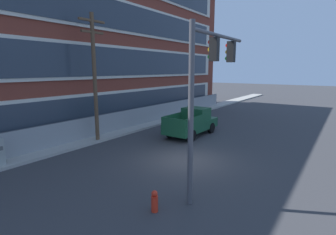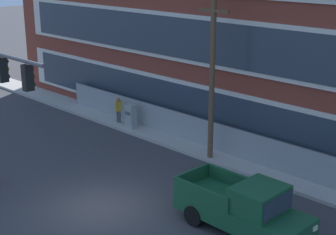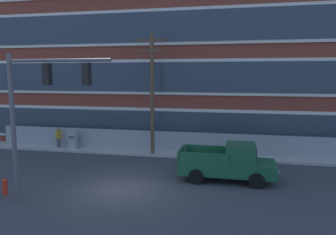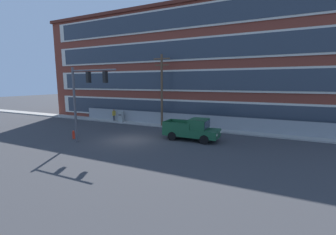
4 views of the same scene
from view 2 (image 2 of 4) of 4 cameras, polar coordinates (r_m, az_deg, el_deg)
ground_plane at (r=20.92m, az=-7.44°, el=-9.86°), size 160.00×160.00×0.00m
sidewalk_building_side at (r=25.63m, az=5.85°, el=-4.30°), size 80.00×1.85×0.16m
brick_mill_building at (r=28.14m, az=15.08°, el=12.21°), size 41.27×10.06×14.46m
chain_link_fence at (r=23.34m, az=14.65°, el=-5.06°), size 33.81×0.06×1.63m
pickup_truck_dark_green at (r=18.82m, az=8.51°, el=-9.96°), size 5.08×2.12×2.00m
utility_pole_near_corner at (r=23.98m, az=4.93°, el=5.48°), size 2.02×0.26×8.41m
electrical_cabinet at (r=29.32m, az=-4.16°, el=-0.01°), size 0.63×0.44×1.50m
pedestrian_near_cabinet at (r=30.26m, az=-5.52°, el=0.95°), size 0.38×0.46×1.69m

